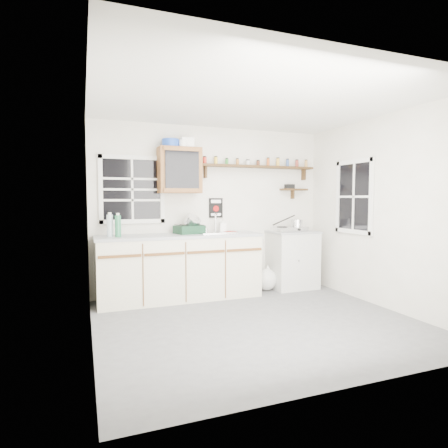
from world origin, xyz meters
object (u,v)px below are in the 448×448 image
at_px(right_cabinet, 292,259).
at_px(dish_rack, 190,227).
at_px(spice_shelf, 258,166).
at_px(upper_cabinet, 180,170).
at_px(hotplate, 289,229).
at_px(main_cabinet, 180,267).

height_order(right_cabinet, dish_rack, dish_rack).
relative_size(spice_shelf, dish_rack, 4.32).
distance_m(upper_cabinet, hotplate, 1.94).
xyz_separation_m(main_cabinet, dish_rack, (0.17, 0.08, 0.55)).
relative_size(right_cabinet, dish_rack, 2.06).
bearing_deg(hotplate, upper_cabinet, 168.72).
bearing_deg(right_cabinet, upper_cabinet, 176.24).
height_order(upper_cabinet, spice_shelf, upper_cabinet).
bearing_deg(spice_shelf, right_cabinet, -19.76).
xyz_separation_m(upper_cabinet, dish_rack, (0.13, -0.06, -0.81)).
bearing_deg(hotplate, dish_rack, 170.62).
height_order(main_cabinet, right_cabinet, main_cabinet).
relative_size(main_cabinet, spice_shelf, 1.21).
height_order(spice_shelf, hotplate, spice_shelf).
xyz_separation_m(upper_cabinet, hotplate, (1.73, -0.14, -0.88)).
bearing_deg(dish_rack, hotplate, -15.82).
bearing_deg(upper_cabinet, spice_shelf, 3.10).
xyz_separation_m(spice_shelf, hotplate, (0.45, -0.21, -0.98)).
distance_m(right_cabinet, hotplate, 0.50).
bearing_deg(upper_cabinet, dish_rack, -25.40).
bearing_deg(hotplate, spice_shelf, 148.54).
height_order(spice_shelf, dish_rack, spice_shelf).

